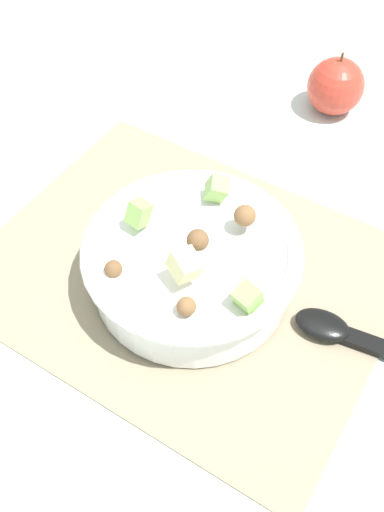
# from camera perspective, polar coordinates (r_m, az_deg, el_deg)

# --- Properties ---
(ground_plane) EXTENTS (2.40, 2.40, 0.00)m
(ground_plane) POSITION_cam_1_polar(r_m,az_deg,el_deg) (0.66, -0.58, -1.68)
(ground_plane) COLOR silver
(placemat) EXTENTS (0.44, 0.35, 0.01)m
(placemat) POSITION_cam_1_polar(r_m,az_deg,el_deg) (0.66, -0.58, -1.52)
(placemat) COLOR gray
(placemat) RESTS_ON ground_plane
(salad_bowl) EXTENTS (0.23, 0.23, 0.11)m
(salad_bowl) POSITION_cam_1_polar(r_m,az_deg,el_deg) (0.61, 0.01, -0.53)
(salad_bowl) COLOR white
(salad_bowl) RESTS_ON placemat
(serving_spoon) EXTENTS (0.24, 0.06, 0.01)m
(serving_spoon) POSITION_cam_1_polar(r_m,az_deg,el_deg) (0.62, 16.97, -8.06)
(serving_spoon) COLOR black
(serving_spoon) RESTS_ON placemat
(whole_apple) EXTENTS (0.08, 0.08, 0.09)m
(whole_apple) POSITION_cam_1_polar(r_m,az_deg,el_deg) (0.87, 13.62, 15.56)
(whole_apple) COLOR #BC3828
(whole_apple) RESTS_ON ground_plane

